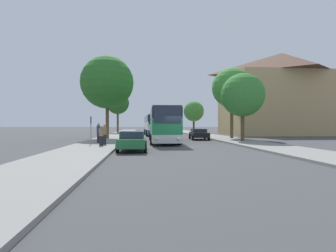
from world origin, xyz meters
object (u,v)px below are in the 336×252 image
tree_right_near (194,111)px  parked_car_left_curb (133,140)px  bus_stop_sign (91,127)px  tree_right_far (232,88)px  tree_right_mid (243,95)px  tree_left_far (118,103)px  bus_middle (154,125)px  parked_car_right_near (199,134)px  tree_left_near (107,83)px  pedestrian_waiting_near (104,134)px  pedestrian_waiting_far (101,136)px  bus_front (163,124)px  pedestrian_walking_back (99,133)px  bus_rear (151,125)px

tree_right_near → parked_car_left_curb: bearing=-107.5°
bus_stop_sign → tree_right_far: tree_right_far is taller
parked_car_left_curb → tree_right_far: size_ratio=0.51×
tree_right_near → tree_right_mid: 28.75m
tree_left_far → bus_middle: bearing=-54.6°
parked_car_right_near → tree_left_far: size_ratio=0.51×
tree_left_near → tree_left_far: (-0.59, 19.65, -0.93)m
bus_middle → bus_stop_sign: size_ratio=4.62×
pedestrian_waiting_near → tree_right_far: size_ratio=0.20×
pedestrian_waiting_far → tree_left_near: tree_left_near is taller
bus_front → tree_left_near: size_ratio=1.15×
tree_right_near → tree_right_far: (0.12, -23.63, 1.74)m
bus_middle → parked_car_left_curb: 24.49m
pedestrian_waiting_near → pedestrian_walking_back: pedestrian_walking_back is taller
pedestrian_walking_back → tree_left_far: size_ratio=0.22×
bus_stop_sign → pedestrian_waiting_near: (1.18, -0.32, -0.62)m
pedestrian_waiting_far → tree_right_far: size_ratio=0.19×
tree_left_near → tree_right_far: (15.28, -1.04, -0.59)m
pedestrian_walking_back → bus_middle: bearing=-47.3°
bus_front → tree_left_far: size_ratio=1.42×
pedestrian_waiting_near → parked_car_right_near: bearing=-52.3°
tree_left_far → pedestrian_waiting_near: bearing=-86.7°
tree_left_near → bus_rear: bearing=75.6°
pedestrian_waiting_far → parked_car_right_near: bearing=-146.2°
pedestrian_waiting_near → tree_left_far: size_ratio=0.21×
tree_left_near → tree_right_far: tree_left_near is taller
bus_rear → tree_right_near: tree_right_near is taller
bus_rear → tree_right_near: size_ratio=1.64×
bus_rear → bus_stop_sign: size_ratio=4.54×
tree_right_far → bus_rear: bearing=110.3°
bus_stop_sign → pedestrian_walking_back: 1.80m
tree_right_near → tree_right_far: tree_right_far is taller
bus_front → tree_right_mid: bearing=-2.3°
bus_front → tree_right_mid: size_ratio=1.64×
bus_middle → pedestrian_waiting_far: 22.12m
pedestrian_waiting_near → tree_right_mid: tree_right_mid is taller
bus_stop_sign → pedestrian_walking_back: (0.37, 1.67, -0.57)m
pedestrian_waiting_far → bus_stop_sign: bearing=-65.3°
bus_stop_sign → tree_left_near: (0.08, 9.73, 5.29)m
bus_middle → parked_car_left_curb: bus_middle is taller
parked_car_right_near → pedestrian_walking_back: bearing=33.4°
tree_left_near → tree_right_near: 27.31m
bus_middle → parked_car_right_near: size_ratio=2.67×
bus_stop_sign → pedestrian_waiting_far: bus_stop_sign is taller
bus_middle → bus_stop_sign: bearing=-109.4°
pedestrian_waiting_far → tree_right_near: (14.14, 33.90, 3.64)m
bus_stop_sign → bus_middle: bearing=72.7°
tree_right_mid → tree_right_far: (0.62, 5.11, 1.47)m
bus_stop_sign → tree_right_mid: 15.51m
pedestrian_waiting_far → tree_left_near: 12.83m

